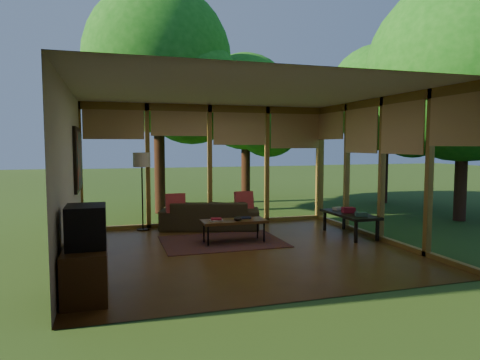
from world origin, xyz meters
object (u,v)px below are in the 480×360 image
object	(u,v)px
television	(86,226)
floor_lamp	(142,164)
media_cabinet	(86,272)
coffee_table	(234,222)
side_console	(350,215)
sofa	(210,215)

from	to	relation	value
television	floor_lamp	distance (m)	4.03
media_cabinet	floor_lamp	world-z (taller)	floor_lamp
media_cabinet	floor_lamp	size ratio (longest dim) A/B	0.61
floor_lamp	coffee_table	world-z (taller)	floor_lamp
media_cabinet	side_console	xyz separation A→B (m)	(4.87, 2.12, 0.11)
media_cabinet	sofa	bearing A→B (deg)	56.78
sofa	floor_lamp	size ratio (longest dim) A/B	1.27
sofa	coffee_table	xyz separation A→B (m)	(0.13, -1.40, 0.09)
media_cabinet	television	xyz separation A→B (m)	(0.02, 0.00, 0.55)
sofa	coffee_table	bearing A→B (deg)	111.98
side_console	television	bearing A→B (deg)	-156.42
sofa	side_console	size ratio (longest dim) A/B	1.49
coffee_table	side_console	xyz separation A→B (m)	(2.39, -0.08, 0.02)
television	floor_lamp	bearing A→B (deg)	76.47
sofa	television	distance (m)	4.32
media_cabinet	floor_lamp	bearing A→B (deg)	76.19
television	floor_lamp	xyz separation A→B (m)	(0.93, 3.88, 0.56)
media_cabinet	side_console	bearing A→B (deg)	23.49
sofa	coffee_table	distance (m)	1.41
coffee_table	television	bearing A→B (deg)	-138.28
television	floor_lamp	world-z (taller)	floor_lamp
media_cabinet	coffee_table	xyz separation A→B (m)	(2.48, 2.20, 0.09)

